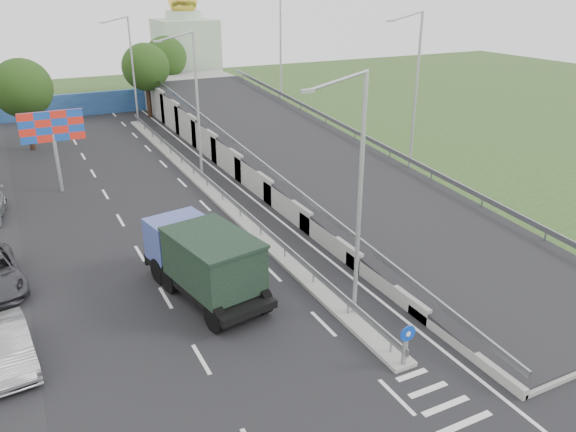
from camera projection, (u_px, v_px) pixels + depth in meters
ground at (444, 405)px, 18.86m from camera, size 160.00×160.00×0.00m
road_surface at (182, 216)px, 34.11m from camera, size 26.00×90.00×0.04m
median at (207, 188)px, 38.61m from camera, size 1.00×44.00×0.20m
overpass_ramp at (304, 151)px, 41.09m from camera, size 10.00×50.00×3.50m
median_guardrail at (207, 179)px, 38.36m from camera, size 0.09×44.00×0.71m
sign_bollard at (406, 345)px, 20.25m from camera, size 0.64×0.23×1.67m
lamp_post_near at (356, 188)px, 21.62m from camera, size 2.74×0.18×10.08m
lamp_post_mid at (195, 99)px, 38.12m from camera, size 2.74×0.18×10.08m
lamp_post_far at (131, 64)px, 54.61m from camera, size 2.74×0.18×10.08m
blue_wall at (84, 104)px, 59.62m from camera, size 30.00×0.50×2.40m
church at (186, 50)px, 70.46m from camera, size 7.00×7.00×13.80m
billboard at (52, 131)px, 36.60m from camera, size 4.00×0.24×5.50m
tree_left_mid at (22, 88)px, 45.70m from camera, size 4.80×4.80×7.60m
tree_median_far at (146, 67)px, 57.29m from camera, size 4.80×4.80×7.60m
tree_ramp_far at (166, 58)px, 64.72m from camera, size 4.80×4.80×7.60m
dump_truck at (203, 259)px, 24.92m from camera, size 3.96×7.68×3.22m
parked_car_b at (8, 347)px, 20.64m from camera, size 2.00×4.61×1.48m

